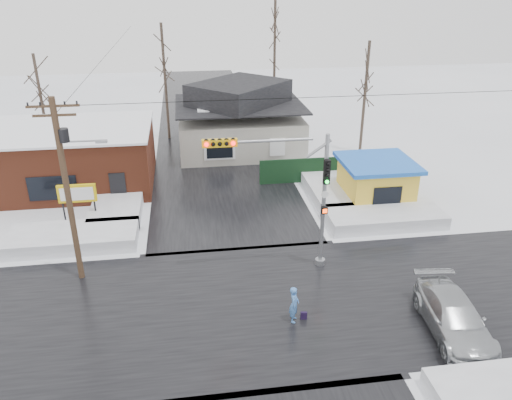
{
  "coord_description": "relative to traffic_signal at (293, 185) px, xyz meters",
  "views": [
    {
      "loc": [
        -2.45,
        -18.42,
        13.75
      ],
      "look_at": [
        0.93,
        4.89,
        3.0
      ],
      "focal_mm": 35.0,
      "sensor_mm": 36.0,
      "label": 1
    }
  ],
  "objects": [
    {
      "name": "ground",
      "position": [
        -2.43,
        -2.97,
        -4.54
      ],
      "size": [
        120.0,
        120.0,
        0.0
      ],
      "primitive_type": "plane",
      "color": "white",
      "rests_on": "ground"
    },
    {
      "name": "snowbank_nside_e",
      "position": [
        4.57,
        9.03,
        -4.14
      ],
      "size": [
        3.0,
        8.0,
        0.8
      ],
      "primitive_type": "cube",
      "color": "white",
      "rests_on": "ground"
    },
    {
      "name": "tree_far_right",
      "position": [
        9.57,
        17.03,
        2.62
      ],
      "size": [
        3.0,
        3.0,
        9.0
      ],
      "color": "#332821",
      "rests_on": "ground"
    },
    {
      "name": "snowbank_nside_w",
      "position": [
        -9.43,
        9.03,
        -4.14
      ],
      "size": [
        3.0,
        8.0,
        0.8
      ],
      "primitive_type": "cube",
      "color": "white",
      "rests_on": "ground"
    },
    {
      "name": "tree_far_mid",
      "position": [
        3.57,
        25.03,
        5.0
      ],
      "size": [
        3.0,
        3.0,
        12.0
      ],
      "color": "#332821",
      "rests_on": "ground"
    },
    {
      "name": "fence",
      "position": [
        4.07,
        11.03,
        -3.64
      ],
      "size": [
        8.0,
        0.12,
        1.8
      ],
      "primitive_type": "cube",
      "color": "black",
      "rests_on": "ground"
    },
    {
      "name": "house",
      "position": [
        -0.43,
        19.03,
        -1.92
      ],
      "size": [
        10.4,
        8.4,
        5.76
      ],
      "color": "#B4B0A3",
      "rests_on": "ground"
    },
    {
      "name": "traffic_signal",
      "position": [
        0.0,
        0.0,
        0.0
      ],
      "size": [
        6.05,
        0.68,
        7.0
      ],
      "color": "gray",
      "rests_on": "ground"
    },
    {
      "name": "pedestrian",
      "position": [
        -0.76,
        -4.29,
        -3.7
      ],
      "size": [
        0.58,
        0.71,
        1.69
      ],
      "primitive_type": "imported",
      "rotation": [
        0.0,
        0.0,
        1.25
      ],
      "color": "#4579C1",
      "rests_on": "ground"
    },
    {
      "name": "road_ns",
      "position": [
        -2.43,
        -2.97,
        -4.53
      ],
      "size": [
        10.0,
        120.0,
        0.02
      ],
      "primitive_type": "cube",
      "color": "black",
      "rests_on": "ground"
    },
    {
      "name": "tree_far_left",
      "position": [
        -6.43,
        23.03,
        3.41
      ],
      "size": [
        3.0,
        3.0,
        10.0
      ],
      "color": "#332821",
      "rests_on": "ground"
    },
    {
      "name": "marquee_sign",
      "position": [
        -11.43,
        6.53,
        -2.62
      ],
      "size": [
        2.2,
        0.21,
        2.55
      ],
      "color": "black",
      "rests_on": "ground"
    },
    {
      "name": "road_ew",
      "position": [
        -2.43,
        -2.97,
        -4.53
      ],
      "size": [
        120.0,
        10.0,
        0.02
      ],
      "primitive_type": "cube",
      "color": "black",
      "rests_on": "ground"
    },
    {
      "name": "car",
      "position": [
        5.63,
        -5.97,
        -3.78
      ],
      "size": [
        2.64,
        5.42,
        1.52
      ],
      "primitive_type": "imported",
      "rotation": [
        0.0,
        0.0,
        -0.1
      ],
      "color": "#AEB1B5",
      "rests_on": "ground"
    },
    {
      "name": "shopping_bag",
      "position": [
        -0.31,
        -4.26,
        -4.36
      ],
      "size": [
        0.29,
        0.16,
        0.35
      ],
      "primitive_type": "cube",
      "rotation": [
        0.0,
        0.0,
        -0.14
      ],
      "color": "black",
      "rests_on": "ground"
    },
    {
      "name": "brick_building",
      "position": [
        -13.43,
        13.03,
        -2.46
      ],
      "size": [
        12.2,
        8.2,
        4.12
      ],
      "color": "brown",
      "rests_on": "ground"
    },
    {
      "name": "snowbank_nw",
      "position": [
        -11.43,
        4.03,
        -4.14
      ],
      "size": [
        7.0,
        3.0,
        0.8
      ],
      "primitive_type": "cube",
      "color": "white",
      "rests_on": "ground"
    },
    {
      "name": "tree_far_west",
      "position": [
        -16.43,
        21.03,
        1.82
      ],
      "size": [
        3.0,
        3.0,
        8.0
      ],
      "color": "#332821",
      "rests_on": "ground"
    },
    {
      "name": "snowbank_ne",
      "position": [
        6.57,
        4.03,
        -4.14
      ],
      "size": [
        7.0,
        3.0,
        0.8
      ],
      "primitive_type": "cube",
      "color": "white",
      "rests_on": "ground"
    },
    {
      "name": "utility_pole",
      "position": [
        -10.36,
        0.53,
        0.57
      ],
      "size": [
        3.15,
        0.44,
        9.0
      ],
      "color": "#382619",
      "rests_on": "ground"
    },
    {
      "name": "kiosk",
      "position": [
        7.07,
        7.03,
        -3.08
      ],
      "size": [
        4.6,
        4.6,
        2.88
      ],
      "color": "yellow",
      "rests_on": "ground"
    }
  ]
}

